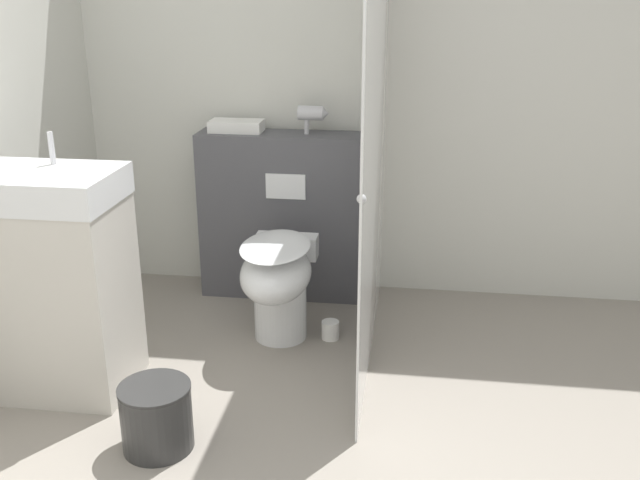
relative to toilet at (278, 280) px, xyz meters
name	(u,v)px	position (x,y,z in m)	size (l,w,h in m)	color
wall_back	(311,75)	(0.05, 0.79, 0.92)	(8.00, 0.06, 2.50)	silver
partition_panel	(290,216)	(-0.04, 0.61, 0.14)	(1.02, 0.26, 0.95)	#4C4C51
shower_glass	(376,143)	(0.47, -0.03, 0.72)	(0.04, 1.58, 2.10)	silver
toilet	(278,280)	(0.00, 0.00, 0.00)	(0.35, 0.61, 0.54)	white
sink_vanity	(55,283)	(-0.88, -0.55, 0.17)	(0.62, 0.45, 1.14)	beige
hair_drier	(312,114)	(0.08, 0.61, 0.73)	(0.17, 0.08, 0.15)	#B7B7BC
folded_towel	(237,126)	(-0.34, 0.62, 0.65)	(0.29, 0.16, 0.06)	white
spare_toilet_roll	(330,330)	(0.26, 0.05, -0.29)	(0.09, 0.09, 0.10)	white
waste_bin	(157,417)	(-0.30, -0.95, -0.20)	(0.28, 0.28, 0.27)	#2D2D2D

